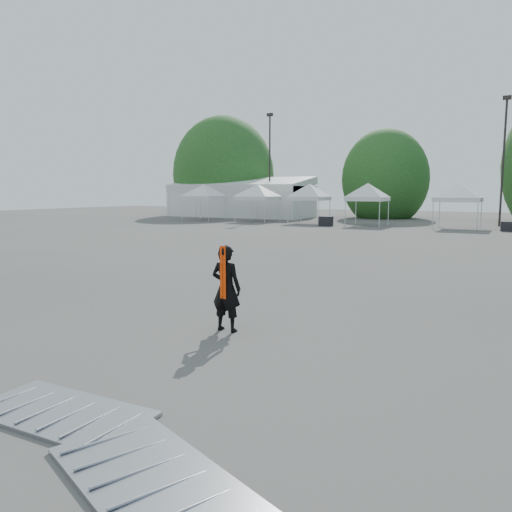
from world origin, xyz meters
The scene contains 16 objects.
ground centered at (0.00, 0.00, 0.00)m, with size 120.00×120.00×0.00m, color #474442.
marquee centered at (-22.00, 35.00, 1.97)m, with size 15.00×6.25×4.23m.
light_pole_west centered at (-18.00, 34.00, 5.77)m, with size 0.60×0.25×10.30m.
light_pole_east centered at (3.00, 32.00, 5.52)m, with size 0.60×0.25×9.80m.
tree_far_w centered at (-26.00, 38.00, 4.54)m, with size 4.80×4.80×7.30m.
tree_mid_w centered at (-8.00, 40.00, 3.93)m, with size 4.16×4.16×6.33m.
tent_a centered at (-21.84, 28.02, 3.06)m, with size 4.43×4.43×3.88m.
tent_b centered at (-16.47, 28.69, 3.06)m, with size 4.51×4.51×3.88m.
tent_c centered at (-11.44, 28.60, 3.06)m, with size 4.10×4.10×3.88m.
tent_d centered at (-6.25, 28.00, 3.06)m, with size 4.07×4.07×3.88m.
tent_e centered at (0.38, 28.27, 3.06)m, with size 4.46×4.46×3.88m.
man centered at (-0.02, -2.77, 0.85)m, with size 0.63×0.42×1.69m.
barrier_left centered at (0.17, -6.87, 0.04)m, with size 2.26×1.17×0.07m.
barrier_mid centered at (2.12, -7.45, 0.04)m, with size 2.65×1.99×0.08m.
crate_west centered at (-8.87, 25.87, 0.38)m, with size 0.97×0.76×0.76m, color black.
crate_mid centered at (3.81, 26.93, 0.33)m, with size 0.85×0.66×0.66m, color black.
Camera 1 is at (5.05, -10.79, 2.72)m, focal length 35.00 mm.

